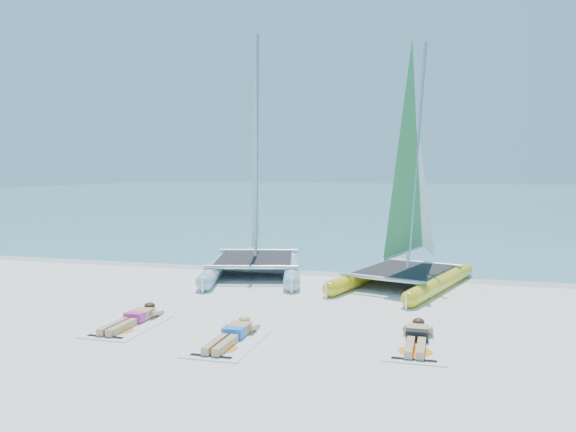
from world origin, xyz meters
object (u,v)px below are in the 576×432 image
(catamaran_blue, at_px, (255,198))
(towel_c, at_px, (416,346))
(sunbather_b, at_px, (232,333))
(sunbather_c, at_px, (417,336))
(towel_b, at_px, (228,343))
(catamaran_yellow, at_px, (412,204))
(towel_a, at_px, (128,326))
(sunbather_a, at_px, (134,318))

(catamaran_blue, height_order, towel_c, catamaran_blue)
(sunbather_b, height_order, sunbather_c, same)
(sunbather_b, distance_m, sunbather_c, 3.18)
(catamaran_blue, xyz_separation_m, towel_b, (1.69, -6.37, -2.17))
(catamaran_yellow, relative_size, towel_a, 3.57)
(catamaran_yellow, xyz_separation_m, sunbather_c, (0.40, -5.28, -1.96))
(catamaran_yellow, bearing_deg, towel_b, -96.26)
(towel_b, height_order, sunbather_c, sunbather_c)
(catamaran_blue, relative_size, sunbather_a, 4.23)
(towel_b, height_order, towel_c, same)
(towel_b, bearing_deg, towel_c, 12.58)
(towel_b, bearing_deg, sunbather_c, 15.91)
(towel_a, relative_size, sunbather_c, 1.07)
(sunbather_b, bearing_deg, towel_b, -90.00)
(sunbather_a, bearing_deg, towel_b, -16.62)
(towel_b, relative_size, sunbather_c, 1.07)
(sunbather_a, height_order, sunbather_b, same)
(sunbather_a, height_order, towel_c, sunbather_a)
(catamaran_yellow, bearing_deg, towel_a, -113.43)
(towel_b, distance_m, sunbather_c, 3.23)
(sunbather_a, bearing_deg, catamaran_yellow, 48.14)
(catamaran_yellow, xyz_separation_m, sunbather_b, (-2.71, -5.97, -1.96))
(catamaran_blue, height_order, sunbather_b, catamaran_blue)
(towel_c, bearing_deg, catamaran_blue, 130.19)
(towel_a, bearing_deg, sunbather_c, 4.46)
(catamaran_blue, bearing_deg, catamaran_yellow, -17.32)
(towel_a, xyz_separation_m, sunbather_b, (2.22, -0.28, 0.11))
(towel_a, xyz_separation_m, towel_c, (5.33, 0.22, 0.00))
(towel_a, xyz_separation_m, sunbather_c, (5.33, 0.42, 0.11))
(catamaran_yellow, xyz_separation_m, towel_a, (-4.93, -5.69, -2.07))
(catamaran_yellow, height_order, towel_c, catamaran_yellow)
(catamaran_blue, xyz_separation_m, sunbather_c, (4.79, -5.48, -2.06))
(catamaran_yellow, height_order, towel_a, catamaran_yellow)
(catamaran_yellow, bearing_deg, sunbather_b, -96.94)
(towel_a, distance_m, sunbather_a, 0.22)
(catamaran_yellow, height_order, sunbather_a, catamaran_yellow)
(sunbather_a, bearing_deg, catamaran_blue, 84.67)
(towel_c, bearing_deg, catamaran_yellow, 94.17)
(catamaran_blue, bearing_deg, sunbather_a, -109.95)
(sunbather_a, relative_size, towel_b, 0.93)
(towel_c, xyz_separation_m, sunbather_c, (-0.00, 0.19, 0.11))
(towel_c, bearing_deg, sunbather_a, -179.67)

